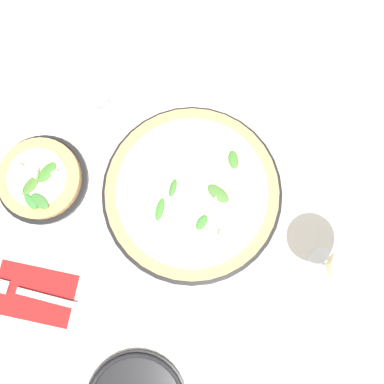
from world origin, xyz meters
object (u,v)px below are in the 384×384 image
(pizza_arugula_main, at_px, (192,193))
(pizza_personal_side, at_px, (41,179))
(wine_glass, at_px, (350,268))
(shaker_pepper, at_px, (102,106))
(fork, at_px, (29,293))

(pizza_arugula_main, bearing_deg, pizza_personal_side, 17.18)
(wine_glass, bearing_deg, shaker_pepper, -13.00)
(shaker_pepper, bearing_deg, pizza_arugula_main, 158.60)
(pizza_personal_side, xyz_separation_m, shaker_pepper, (-0.05, -0.18, 0.02))
(pizza_arugula_main, relative_size, pizza_personal_side, 1.97)
(pizza_arugula_main, height_order, shaker_pepper, shaker_pepper)
(pizza_arugula_main, bearing_deg, shaker_pepper, -21.40)
(pizza_personal_side, distance_m, shaker_pepper, 0.18)
(wine_glass, xyz_separation_m, shaker_pepper, (0.51, -0.12, -0.09))
(wine_glass, distance_m, shaker_pepper, 0.53)
(wine_glass, xyz_separation_m, fork, (0.49, 0.26, -0.11))
(pizza_arugula_main, xyz_separation_m, shaker_pepper, (0.23, -0.09, 0.02))
(pizza_personal_side, xyz_separation_m, fork, (-0.07, 0.20, -0.01))
(pizza_arugula_main, distance_m, wine_glass, 0.30)
(shaker_pepper, bearing_deg, wine_glass, 167.00)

